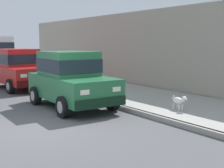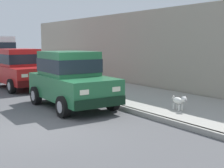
# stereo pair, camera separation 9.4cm
# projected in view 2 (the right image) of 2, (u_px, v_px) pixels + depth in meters

# --- Properties ---
(ground_plane) EXTENTS (80.00, 80.00, 0.00)m
(ground_plane) POSITION_uv_depth(u_px,v_px,m) (33.00, 129.00, 7.71)
(ground_plane) COLOR #4C4C4F
(curb) EXTENTS (0.16, 64.00, 0.14)m
(curb) POSITION_uv_depth(u_px,v_px,m) (132.00, 110.00, 9.53)
(curb) COLOR gray
(curb) RESTS_ON ground
(sidewalk) EXTENTS (3.60, 64.00, 0.14)m
(sidewalk) POSITION_uv_depth(u_px,v_px,m) (172.00, 104.00, 10.57)
(sidewalk) COLOR #99968E
(sidewalk) RESTS_ON ground
(car_green_hatchback) EXTENTS (2.05, 3.85, 1.88)m
(car_green_hatchback) POSITION_uv_depth(u_px,v_px,m) (71.00, 78.00, 10.29)
(car_green_hatchback) COLOR #23663D
(car_green_hatchback) RESTS_ON ground
(car_red_hatchback) EXTENTS (2.04, 3.85, 1.88)m
(car_red_hatchback) POSITION_uv_depth(u_px,v_px,m) (20.00, 68.00, 14.47)
(car_red_hatchback) COLOR red
(car_red_hatchback) RESTS_ON ground
(dog_white) EXTENTS (0.28, 0.75, 0.49)m
(dog_white) POSITION_uv_depth(u_px,v_px,m) (179.00, 101.00, 9.23)
(dog_white) COLOR white
(dog_white) RESTS_ON sidewalk
(building_facade) EXTENTS (0.50, 20.00, 3.66)m
(building_facade) POSITION_uv_depth(u_px,v_px,m) (119.00, 49.00, 16.33)
(building_facade) COLOR #9E9384
(building_facade) RESTS_ON ground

